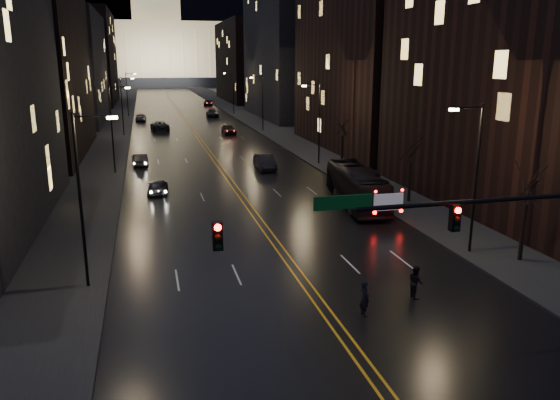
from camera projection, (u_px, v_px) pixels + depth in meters
ground at (363, 362)px, 21.18m from camera, size 900.00×900.00×0.00m
road at (174, 105)px, 143.46m from camera, size 20.00×320.00×0.02m
sidewalk_left at (119, 106)px, 140.20m from camera, size 8.00×320.00×0.16m
sidewalk_right at (227, 104)px, 146.68m from camera, size 8.00×320.00×0.16m
center_line at (174, 105)px, 143.45m from camera, size 0.62×320.00×0.01m
building_left_mid at (23, 37)px, 63.64m from camera, size 12.00×30.00×28.00m
building_left_far at (68, 68)px, 100.38m from camera, size 12.00×34.00×20.00m
building_left_dist at (90, 58)px, 145.03m from camera, size 12.00×40.00×24.00m
building_right_near at (525, 52)px, 41.86m from camera, size 12.00×26.00×24.00m
building_right_mid at (288, 52)px, 109.34m from camera, size 12.00×34.00×26.00m
building_right_dist at (246, 62)px, 154.99m from camera, size 12.00×40.00×22.00m
capitol at (158, 47)px, 252.07m from camera, size 90.00×50.00×58.50m
traffic_signal at (509, 226)px, 21.27m from camera, size 17.29×0.45×7.00m
streetlamp_right_near at (474, 172)px, 31.82m from camera, size 2.13×0.25×9.00m
streetlamp_left_near at (84, 192)px, 26.82m from camera, size 2.13×0.25×9.00m
streetlamp_right_mid at (318, 119)px, 60.04m from camera, size 2.13×0.25×9.00m
streetlamp_left_mid at (113, 125)px, 55.04m from camera, size 2.13×0.25×9.00m
streetlamp_right_far at (262, 100)px, 88.26m from camera, size 2.13×0.25×9.00m
streetlamp_left_far at (123, 103)px, 83.26m from camera, size 2.13×0.25×9.00m
streetlamp_right_dist at (233, 91)px, 116.48m from camera, size 2.13×0.25×9.00m
streetlamp_left_dist at (128, 92)px, 111.48m from camera, size 2.13×0.25×9.00m
tree_right_near at (528, 186)px, 30.58m from camera, size 2.40×2.40×6.65m
tree_right_mid at (412, 148)px, 43.75m from camera, size 2.40×2.40×6.65m
tree_right_far at (343, 126)px, 58.80m from camera, size 2.40×2.40×6.65m
bus at (357, 187)px, 43.73m from camera, size 3.88×11.34×3.09m
oncoming_car_a at (158, 187)px, 47.59m from camera, size 2.02×4.21×1.39m
oncoming_car_b at (140, 160)px, 60.17m from camera, size 1.82×4.45×1.44m
oncoming_car_c at (160, 126)px, 91.03m from camera, size 3.20×5.91×1.57m
oncoming_car_d at (141, 117)px, 104.94m from camera, size 2.11×4.92×1.41m
receding_car_a at (265, 162)px, 58.43m from camera, size 1.74×4.89×1.61m
receding_car_b at (229, 129)px, 86.41m from camera, size 2.04×4.66×1.56m
receding_car_c at (212, 113)px, 112.21m from camera, size 2.35×5.62×1.62m
receding_car_d at (208, 103)px, 141.89m from camera, size 2.89×5.28×1.40m
pedestrian_a at (364, 298)px, 24.85m from camera, size 0.47×0.67×1.72m
pedestrian_b at (416, 282)px, 26.78m from camera, size 0.48×0.83×1.66m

